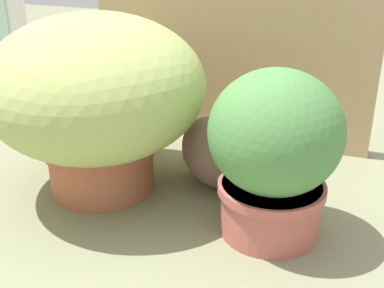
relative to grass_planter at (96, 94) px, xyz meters
name	(u,v)px	position (x,y,z in m)	size (l,w,h in m)	color
ground_plane	(136,205)	(0.14, -0.06, -0.30)	(6.00, 6.00, 0.00)	gray
cardboard_backdrop	(230,35)	(0.25, 0.51, 0.08)	(1.02, 0.03, 0.78)	tan
grass_planter	(96,94)	(0.00, 0.00, 0.00)	(0.63, 0.63, 0.53)	#AF5F40
leafy_planter	(274,151)	(0.53, -0.06, -0.07)	(0.33, 0.33, 0.44)	#B95F53
cat	(219,150)	(0.33, 0.13, -0.18)	(0.33, 0.31, 0.32)	#896A59
mushroom_ornament_pink	(71,163)	(-0.06, -0.07, -0.20)	(0.12, 0.12, 0.14)	#EDEAC7
mushroom_ornament_red	(75,166)	(-0.06, -0.06, -0.21)	(0.09, 0.09, 0.13)	white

